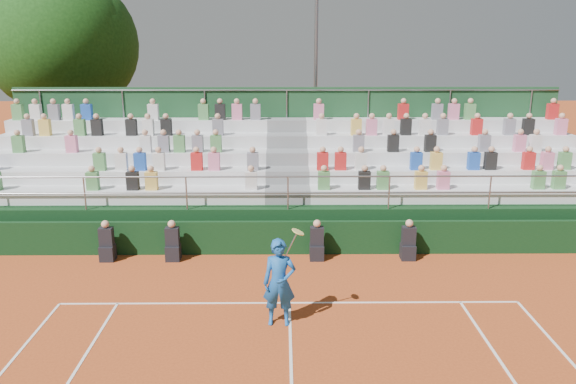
{
  "coord_description": "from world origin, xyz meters",
  "views": [
    {
      "loc": [
        -0.15,
        -12.24,
        6.12
      ],
      "look_at": [
        0.0,
        3.5,
        1.8
      ],
      "focal_mm": 35.0,
      "sensor_mm": 36.0,
      "label": 1
    }
  ],
  "objects_px": {
    "tennis_player": "(279,282)",
    "tree_west": "(57,41)",
    "floodlight_mast": "(316,61)",
    "tree_east": "(68,45)"
  },
  "relations": [
    {
      "from": "tennis_player",
      "to": "tree_west",
      "type": "relative_size",
      "value": 0.24
    },
    {
      "from": "tree_west",
      "to": "floodlight_mast",
      "type": "bearing_deg",
      "value": -2.55
    },
    {
      "from": "tree_east",
      "to": "floodlight_mast",
      "type": "bearing_deg",
      "value": -4.36
    },
    {
      "from": "tree_east",
      "to": "floodlight_mast",
      "type": "xyz_separation_m",
      "value": [
        10.96,
        -0.84,
        -0.66
      ]
    },
    {
      "from": "floodlight_mast",
      "to": "tree_west",
      "type": "bearing_deg",
      "value": 177.45
    },
    {
      "from": "tree_east",
      "to": "tree_west",
      "type": "bearing_deg",
      "value": -132.12
    },
    {
      "from": "tree_east",
      "to": "floodlight_mast",
      "type": "height_order",
      "value": "floodlight_mast"
    },
    {
      "from": "tennis_player",
      "to": "tree_west",
      "type": "height_order",
      "value": "tree_west"
    },
    {
      "from": "tennis_player",
      "to": "floodlight_mast",
      "type": "relative_size",
      "value": 0.25
    },
    {
      "from": "tree_west",
      "to": "tree_east",
      "type": "distance_m",
      "value": 0.47
    }
  ]
}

